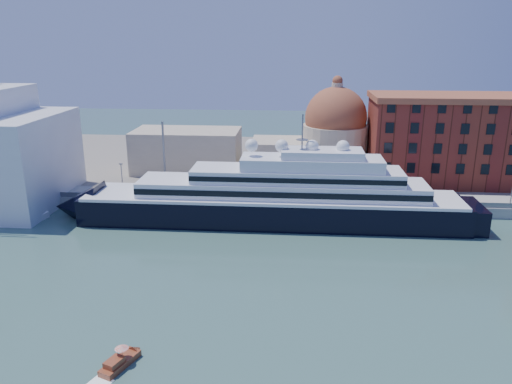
{
  "coord_description": "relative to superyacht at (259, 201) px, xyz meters",
  "views": [
    {
      "loc": [
        11.06,
        -80.51,
        39.2
      ],
      "look_at": [
        3.13,
        18.0,
        8.49
      ],
      "focal_mm": 35.0,
      "sensor_mm": 36.0,
      "label": 1
    }
  ],
  "objects": [
    {
      "name": "superyacht",
      "position": [
        0.0,
        0.0,
        0.0
      ],
      "size": [
        93.94,
        13.02,
        28.08
      ],
      "color": "black",
      "rests_on": "ground"
    },
    {
      "name": "water_taxi",
      "position": [
        -13.6,
        -52.26,
        -4.18
      ],
      "size": [
        4.01,
        6.14,
        2.77
      ],
      "rotation": [
        0.0,
        0.0,
        -0.39
      ],
      "color": "maroon",
      "rests_on": "ground"
    },
    {
      "name": "service_barge",
      "position": [
        -53.56,
        -1.23,
        -4.12
      ],
      "size": [
        11.87,
        6.55,
        2.54
      ],
      "rotation": [
        0.0,
        0.0,
        -0.26
      ],
      "color": "white",
      "rests_on": "ground"
    },
    {
      "name": "quay_fence",
      "position": [
        -3.49,
        6.5,
        -1.74
      ],
      "size": [
        180.0,
        0.1,
        1.2
      ],
      "primitive_type": "cube",
      "color": "slate",
      "rests_on": "quay"
    },
    {
      "name": "warehouse",
      "position": [
        48.51,
        29.0,
        8.94
      ],
      "size": [
        43.0,
        19.0,
        23.25
      ],
      "color": "maroon",
      "rests_on": "land"
    },
    {
      "name": "ground",
      "position": [
        -3.49,
        -23.0,
        -4.84
      ],
      "size": [
        400.0,
        400.0,
        0.0
      ],
      "primitive_type": "plane",
      "color": "#335852",
      "rests_on": "ground"
    },
    {
      "name": "church",
      "position": [
        2.9,
        34.72,
        6.06
      ],
      "size": [
        66.0,
        18.0,
        25.5
      ],
      "color": "beige",
      "rests_on": "land"
    },
    {
      "name": "land",
      "position": [
        -3.49,
        52.0,
        -3.84
      ],
      "size": [
        260.0,
        72.0,
        2.0
      ],
      "primitive_type": "cube",
      "color": "slate",
      "rests_on": "ground"
    },
    {
      "name": "quay",
      "position": [
        -3.49,
        11.0,
        -3.59
      ],
      "size": [
        180.0,
        10.0,
        2.5
      ],
      "primitive_type": "cube",
      "color": "gray",
      "rests_on": "ground"
    },
    {
      "name": "lamp_posts",
      "position": [
        -16.16,
        9.27,
        5.0
      ],
      "size": [
        120.8,
        2.4,
        18.0
      ],
      "color": "slate",
      "rests_on": "quay"
    }
  ]
}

